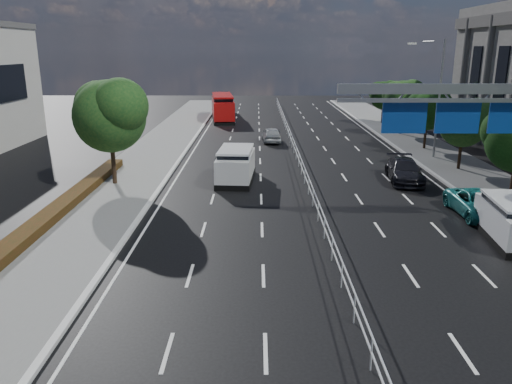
{
  "coord_description": "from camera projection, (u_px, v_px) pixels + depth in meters",
  "views": [
    {
      "loc": [
        -3.05,
        -12.34,
        8.32
      ],
      "look_at": [
        -3.09,
        8.16,
        2.4
      ],
      "focal_mm": 35.0,
      "sensor_mm": 36.0,
      "label": 1
    }
  ],
  "objects": [
    {
      "name": "white_minivan",
      "position": [
        236.0,
        165.0,
        32.18
      ],
      "size": [
        2.49,
        5.11,
        2.16
      ],
      "rotation": [
        0.0,
        0.0,
        -0.07
      ],
      "color": "black",
      "rests_on": "ground"
    },
    {
      "name": "parked_car_dark",
      "position": [
        404.0,
        171.0,
        32.2
      ],
      "size": [
        2.5,
        5.1,
        1.43
      ],
      "primitive_type": "imported",
      "rotation": [
        0.0,
        0.0,
        -0.1
      ],
      "color": "black",
      "rests_on": "ground"
    },
    {
      "name": "kerb_near",
      "position": [
        47.0,
        350.0,
        14.15
      ],
      "size": [
        0.25,
        140.0,
        0.15
      ],
      "primitive_type": "cube",
      "color": "silver",
      "rests_on": "ground"
    },
    {
      "name": "far_tree_g",
      "position": [
        403.0,
        97.0,
        48.62
      ],
      "size": [
        3.96,
        3.69,
        5.45
      ],
      "color": "black",
      "rests_on": "ground"
    },
    {
      "name": "silver_minivan",
      "position": [
        512.0,
        221.0,
        22.16
      ],
      "size": [
        2.43,
        4.78,
        1.91
      ],
      "rotation": [
        0.0,
        0.0,
        -0.11
      ],
      "color": "black",
      "rests_on": "ground"
    },
    {
      "name": "overhead_gantry",
      "position": [
        476.0,
        111.0,
        22.25
      ],
      "size": [
        10.24,
        0.38,
        7.45
      ],
      "color": "gray",
      "rests_on": "ground"
    },
    {
      "name": "median_fence",
      "position": [
        299.0,
        162.0,
        35.63
      ],
      "size": [
        0.05,
        85.0,
        1.02
      ],
      "color": "silver",
      "rests_on": "ground"
    },
    {
      "name": "ground",
      "position": [
        364.0,
        353.0,
        14.16
      ],
      "size": [
        160.0,
        160.0,
        0.0
      ],
      "primitive_type": "plane",
      "color": "black",
      "rests_on": "ground"
    },
    {
      "name": "far_tree_e",
      "position": [
        465.0,
        120.0,
        34.27
      ],
      "size": [
        3.63,
        3.38,
        5.13
      ],
      "color": "black",
      "rests_on": "ground"
    },
    {
      "name": "near_car_silver",
      "position": [
        272.0,
        135.0,
        45.84
      ],
      "size": [
        1.8,
        4.06,
        1.36
      ],
      "primitive_type": "imported",
      "rotation": [
        0.0,
        0.0,
        3.19
      ],
      "color": "#9B9EA2",
      "rests_on": "ground"
    },
    {
      "name": "far_tree_h",
      "position": [
        384.0,
        94.0,
        55.92
      ],
      "size": [
        3.41,
        3.18,
        4.91
      ],
      "color": "black",
      "rests_on": "ground"
    },
    {
      "name": "streetlight_far",
      "position": [
        436.0,
        91.0,
        37.67
      ],
      "size": [
        2.78,
        2.4,
        9.0
      ],
      "color": "gray",
      "rests_on": "ground"
    },
    {
      "name": "parked_car_teal",
      "position": [
        478.0,
        204.0,
        25.49
      ],
      "size": [
        2.22,
        4.68,
        1.29
      ],
      "primitive_type": "imported",
      "rotation": [
        0.0,
        0.0,
        0.02
      ],
      "color": "#18706F",
      "rests_on": "ground"
    },
    {
      "name": "far_tree_f",
      "position": [
        428.0,
        108.0,
        41.49
      ],
      "size": [
        3.52,
        3.28,
        5.02
      ],
      "color": "black",
      "rests_on": "ground"
    },
    {
      "name": "near_tree_back",
      "position": [
        110.0,
        112.0,
        30.16
      ],
      "size": [
        4.84,
        4.51,
        6.69
      ],
      "color": "black",
      "rests_on": "ground"
    },
    {
      "name": "near_car_dark",
      "position": [
        228.0,
        109.0,
        64.36
      ],
      "size": [
        1.68,
        4.57,
        1.49
      ],
      "primitive_type": "imported",
      "rotation": [
        0.0,
        0.0,
        3.12
      ],
      "color": "black",
      "rests_on": "ground"
    },
    {
      "name": "red_bus",
      "position": [
        223.0,
        107.0,
        59.92
      ],
      "size": [
        3.47,
        10.23,
        3.0
      ],
      "rotation": [
        0.0,
        0.0,
        0.11
      ],
      "color": "black",
      "rests_on": "ground"
    }
  ]
}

